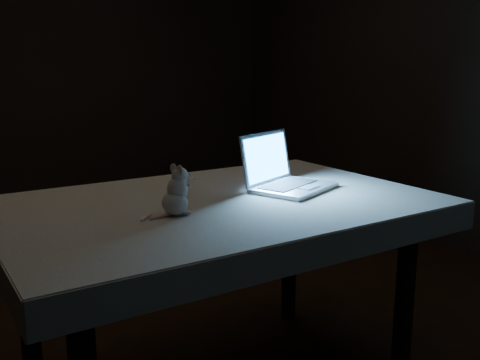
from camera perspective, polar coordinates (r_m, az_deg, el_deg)
floor at (r=2.75m, az=-8.32°, el=-15.57°), size 5.00×5.00×0.00m
back_wall at (r=4.83m, az=-21.83°, el=11.61°), size 4.50×0.04×2.60m
right_wall at (r=3.94m, az=22.80°, el=11.60°), size 0.04×5.00×2.60m
table at (r=2.10m, az=-2.27°, el=-12.70°), size 1.47×0.96×0.78m
tablecloth at (r=1.92m, az=-2.70°, el=-4.00°), size 1.73×1.33×0.10m
laptop at (r=2.11m, az=5.86°, el=1.90°), size 0.41×0.38×0.22m
plush_mouse at (r=1.76m, az=-7.00°, el=-1.11°), size 0.16×0.16×0.17m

